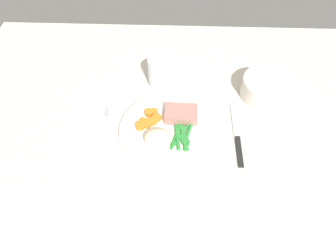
{
  "coord_description": "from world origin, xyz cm",
  "views": [
    {
      "loc": [
        2.0,
        -49.22,
        66.07
      ],
      "look_at": [
        0.36,
        -1.84,
        4.6
      ],
      "focal_mm": 32.84,
      "sensor_mm": 36.0,
      "label": 1
    }
  ],
  "objects_px": {
    "dinner_plate": "(168,130)",
    "fork": "(103,131)",
    "salad_bowl": "(265,87)",
    "water_glass": "(160,74)",
    "meat_portion": "(181,114)",
    "knife": "(237,134)"
  },
  "relations": [
    {
      "from": "meat_portion",
      "to": "knife",
      "type": "xyz_separation_m",
      "value": [
        0.15,
        -0.04,
        -0.03
      ]
    },
    {
      "from": "meat_portion",
      "to": "salad_bowl",
      "type": "distance_m",
      "value": 0.26
    },
    {
      "from": "knife",
      "to": "water_glass",
      "type": "height_order",
      "value": "water_glass"
    },
    {
      "from": "meat_portion",
      "to": "knife",
      "type": "distance_m",
      "value": 0.15
    },
    {
      "from": "dinner_plate",
      "to": "fork",
      "type": "xyz_separation_m",
      "value": [
        -0.17,
        -0.0,
        -0.01
      ]
    },
    {
      "from": "meat_portion",
      "to": "fork",
      "type": "relative_size",
      "value": 0.51
    },
    {
      "from": "dinner_plate",
      "to": "meat_portion",
      "type": "bearing_deg",
      "value": 49.4
    },
    {
      "from": "meat_portion",
      "to": "salad_bowl",
      "type": "relative_size",
      "value": 0.64
    },
    {
      "from": "dinner_plate",
      "to": "water_glass",
      "type": "height_order",
      "value": "water_glass"
    },
    {
      "from": "dinner_plate",
      "to": "salad_bowl",
      "type": "relative_size",
      "value": 1.86
    },
    {
      "from": "dinner_plate",
      "to": "meat_portion",
      "type": "height_order",
      "value": "meat_portion"
    },
    {
      "from": "knife",
      "to": "fork",
      "type": "bearing_deg",
      "value": 179.59
    },
    {
      "from": "salad_bowl",
      "to": "knife",
      "type": "bearing_deg",
      "value": -121.39
    },
    {
      "from": "dinner_plate",
      "to": "fork",
      "type": "height_order",
      "value": "dinner_plate"
    },
    {
      "from": "dinner_plate",
      "to": "water_glass",
      "type": "relative_size",
      "value": 2.7
    },
    {
      "from": "water_glass",
      "to": "salad_bowl",
      "type": "relative_size",
      "value": 0.69
    },
    {
      "from": "fork",
      "to": "knife",
      "type": "bearing_deg",
      "value": -2.8
    },
    {
      "from": "fork",
      "to": "water_glass",
      "type": "xyz_separation_m",
      "value": [
        0.14,
        0.18,
        0.04
      ]
    },
    {
      "from": "meat_portion",
      "to": "salad_bowl",
      "type": "xyz_separation_m",
      "value": [
        0.23,
        0.1,
        0.0
      ]
    },
    {
      "from": "knife",
      "to": "dinner_plate",
      "type": "bearing_deg",
      "value": 178.71
    },
    {
      "from": "meat_portion",
      "to": "salad_bowl",
      "type": "bearing_deg",
      "value": 23.93
    },
    {
      "from": "fork",
      "to": "salad_bowl",
      "type": "distance_m",
      "value": 0.46
    }
  ]
}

